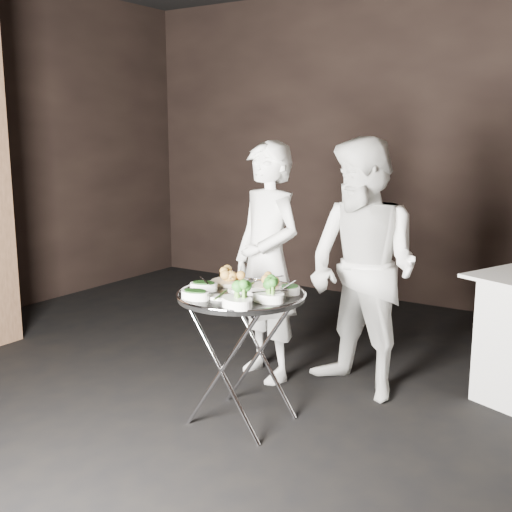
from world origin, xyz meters
The scene contains 16 objects.
floor centered at (0.00, 0.00, -0.03)m, with size 6.00×7.00×0.05m, color black.
wall_back centered at (0.00, 3.52, 1.50)m, with size 6.00×0.05×3.00m, color black.
tray_stand centered at (0.14, 0.44, 0.42)m, with size 0.51×0.43×0.75m.
serving_tray centered at (0.14, 0.44, 0.75)m, with size 0.73×0.73×0.04m.
potato_plate_a centered at (-0.05, 0.60, 0.80)m, with size 0.22×0.22×0.08m.
potato_plate_b centered at (0.20, 0.64, 0.79)m, with size 0.20×0.20×0.07m.
greens_bowl centered at (0.37, 0.58, 0.79)m, with size 0.11×0.11×0.07m.
asparagus_plate_a centered at (0.15, 0.46, 0.78)m, with size 0.22×0.15×0.04m.
asparagus_plate_b centered at (0.12, 0.28, 0.78)m, with size 0.18×0.13×0.03m.
spinach_bowl_a centered at (-0.08, 0.38, 0.79)m, with size 0.19×0.15×0.07m.
spinach_bowl_b centered at (0.00, 0.20, 0.79)m, with size 0.17×0.12×0.07m.
broccoli_bowl_a centered at (0.35, 0.38, 0.80)m, with size 0.19×0.14×0.08m.
broccoli_bowl_b centered at (0.28, 0.20, 0.80)m, with size 0.23×0.21×0.08m.
serving_utensils centered at (0.16, 0.51, 0.82)m, with size 0.59×0.43×0.01m.
waiter_left centered at (-0.11, 1.12, 0.80)m, with size 0.58×0.38×1.59m, color white.
waiter_right centered at (0.54, 1.19, 0.81)m, with size 0.79×0.61×1.62m, color white.
Camera 1 is at (2.10, -2.42, 1.66)m, focal length 45.00 mm.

